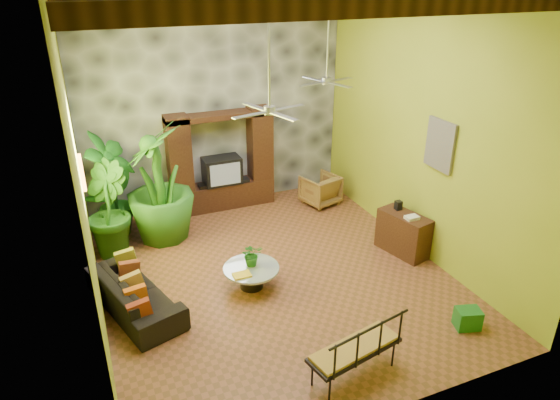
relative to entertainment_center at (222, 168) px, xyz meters
name	(u,v)px	position (x,y,z in m)	size (l,w,h in m)	color
ground	(273,273)	(0.00, -3.14, -0.97)	(7.00, 7.00, 0.00)	brown
back_wall	(214,99)	(0.00, 0.36, 1.53)	(6.00, 0.02, 5.00)	#91A124
left_wall	(78,171)	(-3.00, -3.14, 1.53)	(0.02, 7.00, 5.00)	#91A124
right_wall	(422,125)	(3.00, -3.14, 1.53)	(0.02, 7.00, 5.00)	#91A124
stone_accent_wall	(214,99)	(0.00, 0.30, 1.53)	(5.98, 0.10, 4.98)	#323439
entertainment_center	(222,168)	(0.00, 0.00, 0.00)	(2.40, 0.55, 2.30)	black
ceiling_fan_front	(269,97)	(-0.20, -3.54, 2.44)	(1.28, 1.28, 1.86)	#A4A4A8
ceiling_fan_back	(327,70)	(1.60, -1.94, 2.44)	(1.28, 1.28, 1.86)	#A4A4A8
wall_art_mask	(82,173)	(-2.96, -2.14, 1.13)	(0.06, 0.32, 0.55)	gold
wall_art_painting	(440,145)	(2.96, -3.74, 1.33)	(0.06, 0.70, 0.90)	#296399
sofa	(134,293)	(-2.49, -3.22, -0.65)	(2.15, 0.84, 0.63)	black
wicker_armchair	(320,190)	(2.19, -0.74, -0.61)	(0.76, 0.78, 0.71)	#905C34
tall_plant_a	(113,186)	(-2.44, -0.49, 0.16)	(1.19, 0.80, 2.26)	#185A17
tall_plant_b	(107,210)	(-2.65, -1.18, -0.04)	(1.02, 0.82, 1.86)	#205516
tall_plant_c	(159,184)	(-1.58, -0.97, 0.25)	(1.37, 1.37, 2.44)	#2A691B
coffee_table	(251,274)	(-0.51, -3.37, -0.71)	(0.98, 0.98, 0.40)	black
centerpiece_plant	(252,255)	(-0.46, -3.30, -0.36)	(0.37, 0.32, 0.41)	#22671B
yellow_tray	(242,275)	(-0.74, -3.56, -0.55)	(0.30, 0.21, 0.03)	gold
iron_bench	(358,348)	(0.07, -6.00, -0.42)	(1.43, 0.77, 0.57)	black
side_console	(403,234)	(2.65, -3.40, -0.55)	(0.47, 1.04, 0.83)	#322110
green_bin	(468,318)	(2.24, -5.72, -0.80)	(0.37, 0.28, 0.33)	#217D3F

